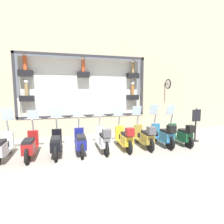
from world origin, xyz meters
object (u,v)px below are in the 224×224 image
(scooter_teal_1, at_px, (164,135))
(scooter_navy_5, at_px, (80,142))
(scooter_yellow_3, at_px, (125,138))
(scooter_red_7, at_px, (30,146))
(scooter_silver_8, at_px, (2,147))
(scooter_black_6, at_px, (56,143))
(shop_sign_post, at_px, (196,124))
(scooter_green_0, at_px, (182,134))
(scooter_olive_2, at_px, (145,136))
(scooter_white_4, at_px, (103,139))

(scooter_teal_1, height_order, scooter_navy_5, scooter_teal_1)
(scooter_yellow_3, relative_size, scooter_red_7, 1.00)
(scooter_yellow_3, xyz_separation_m, scooter_silver_8, (0.06, 4.35, -0.03))
(scooter_black_6, xyz_separation_m, shop_sign_post, (0.25, -6.21, 0.37))
(shop_sign_post, bearing_deg, scooter_teal_1, 99.30)
(scooter_green_0, distance_m, scooter_black_6, 5.22)
(scooter_olive_2, xyz_separation_m, scooter_black_6, (0.06, 3.48, -0.04))
(scooter_red_7, relative_size, shop_sign_post, 1.17)
(scooter_teal_1, bearing_deg, scooter_olive_2, 90.26)
(scooter_yellow_3, height_order, scooter_white_4, scooter_white_4)
(scooter_green_0, height_order, scooter_navy_5, scooter_green_0)
(scooter_green_0, height_order, scooter_silver_8, scooter_silver_8)
(scooter_black_6, bearing_deg, scooter_white_4, -91.90)
(scooter_yellow_3, xyz_separation_m, scooter_black_6, (0.06, 2.61, -0.03))
(scooter_red_7, bearing_deg, scooter_olive_2, -90.74)
(scooter_navy_5, bearing_deg, scooter_yellow_3, -91.96)
(scooter_teal_1, distance_m, scooter_black_6, 4.35)
(scooter_silver_8, bearing_deg, scooter_olive_2, -90.67)
(scooter_green_0, bearing_deg, scooter_yellow_3, 89.82)
(scooter_olive_2, relative_size, scooter_navy_5, 1.00)
(scooter_olive_2, distance_m, scooter_yellow_3, 0.87)
(scooter_navy_5, xyz_separation_m, scooter_black_6, (0.00, 0.87, 0.01))
(scooter_green_0, bearing_deg, scooter_navy_5, 89.11)
(scooter_white_4, xyz_separation_m, scooter_navy_5, (0.05, 0.87, -0.05))
(scooter_navy_5, height_order, scooter_black_6, scooter_black_6)
(scooter_teal_1, height_order, scooter_silver_8, scooter_teal_1)
(scooter_green_0, bearing_deg, scooter_olive_2, 89.68)
(scooter_teal_1, distance_m, scooter_olive_2, 0.87)
(scooter_green_0, bearing_deg, scooter_teal_1, 89.09)
(scooter_olive_2, relative_size, scooter_black_6, 1.00)
(scooter_white_4, bearing_deg, scooter_black_6, 88.10)
(scooter_white_4, bearing_deg, scooter_green_0, -90.21)
(scooter_red_7, bearing_deg, shop_sign_post, -87.96)
(scooter_teal_1, height_order, scooter_olive_2, scooter_teal_1)
(scooter_white_4, bearing_deg, scooter_silver_8, 89.05)
(scooter_silver_8, distance_m, shop_sign_post, 7.96)
(scooter_red_7, relative_size, scooter_silver_8, 1.00)
(shop_sign_post, bearing_deg, scooter_green_0, 107.85)
(scooter_olive_2, bearing_deg, scooter_yellow_3, 90.12)
(scooter_white_4, bearing_deg, shop_sign_post, -86.09)
(scooter_silver_8, bearing_deg, scooter_red_7, -90.29)
(scooter_green_0, distance_m, scooter_olive_2, 1.74)
(scooter_white_4, relative_size, scooter_black_6, 1.00)
(scooter_teal_1, height_order, scooter_black_6, scooter_black_6)
(scooter_green_0, relative_size, scooter_yellow_3, 0.99)
(scooter_teal_1, relative_size, scooter_navy_5, 1.00)
(scooter_teal_1, bearing_deg, scooter_navy_5, 89.12)
(scooter_yellow_3, bearing_deg, scooter_navy_5, 88.04)
(scooter_yellow_3, bearing_deg, shop_sign_post, -85.07)
(scooter_green_0, relative_size, scooter_silver_8, 0.99)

